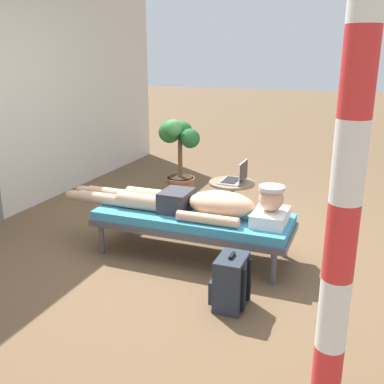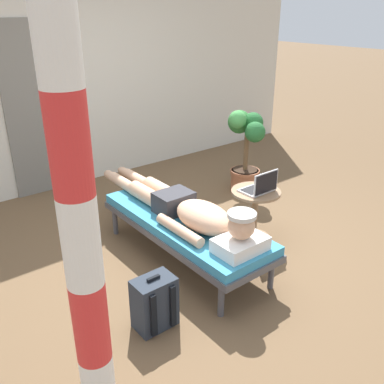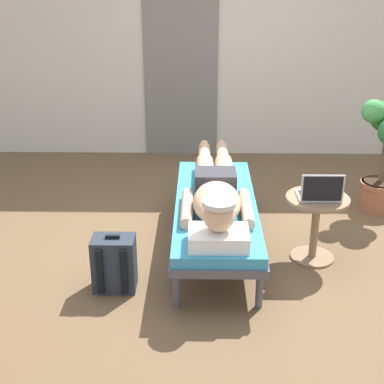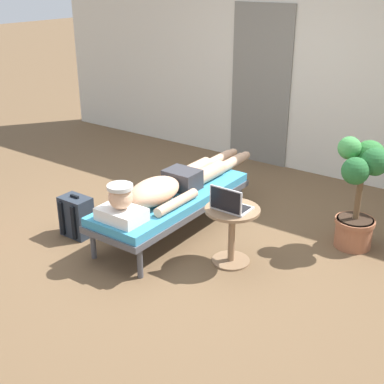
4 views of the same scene
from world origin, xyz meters
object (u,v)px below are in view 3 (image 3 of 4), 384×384
object	(u,v)px
side_table	(316,217)
laptop	(320,193)
person_reclining	(216,192)
backpack	(114,263)
lounge_chair	(216,210)

from	to	relation	value
side_table	laptop	distance (m)	0.23
person_reclining	backpack	world-z (taller)	person_reclining
person_reclining	laptop	distance (m)	0.78
person_reclining	side_table	size ratio (longest dim) A/B	4.15
person_reclining	side_table	world-z (taller)	person_reclining
lounge_chair	side_table	distance (m)	0.78
lounge_chair	person_reclining	size ratio (longest dim) A/B	0.84
laptop	side_table	bearing A→B (deg)	90.00
lounge_chair	backpack	world-z (taller)	backpack
lounge_chair	laptop	world-z (taller)	laptop
lounge_chair	person_reclining	distance (m)	0.18
person_reclining	backpack	size ratio (longest dim) A/B	5.12
side_table	laptop	size ratio (longest dim) A/B	1.69
person_reclining	laptop	size ratio (longest dim) A/B	7.00
laptop	backpack	distance (m)	1.59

